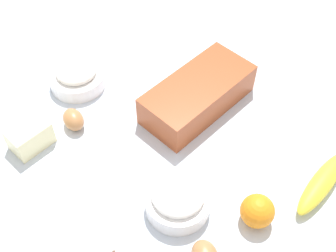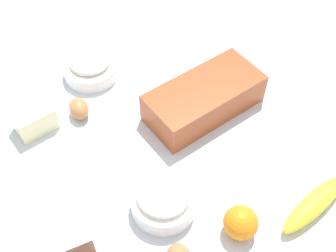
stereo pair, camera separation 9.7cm
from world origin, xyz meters
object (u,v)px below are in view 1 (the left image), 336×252
at_px(sugar_bowl, 178,199).
at_px(banana, 322,183).
at_px(butter_block, 30,136).
at_px(orange_fruit, 257,211).
at_px(flour_bowl, 77,76).
at_px(loaf_pan, 198,94).
at_px(egg_near_butter, 73,119).

bearing_deg(sugar_bowl, banana, -23.03).
relative_size(sugar_bowl, butter_block, 1.48).
xyz_separation_m(sugar_bowl, orange_fruit, (0.12, -0.10, 0.00)).
distance_m(orange_fruit, butter_block, 0.52).
bearing_deg(flour_bowl, banana, -60.83).
bearing_deg(orange_fruit, butter_block, 127.32).
bearing_deg(butter_block, loaf_pan, -14.14).
height_order(loaf_pan, banana, loaf_pan).
distance_m(sugar_bowl, orange_fruit, 0.16).
height_order(sugar_bowl, orange_fruit, sugar_bowl).
height_order(flour_bowl, sugar_bowl, sugar_bowl).
xyz_separation_m(butter_block, egg_near_butter, (0.10, 0.00, -0.01)).
distance_m(flour_bowl, egg_near_butter, 0.14).
xyz_separation_m(banana, orange_fruit, (-0.16, 0.01, 0.01)).
bearing_deg(egg_near_butter, loaf_pan, -19.14).
bearing_deg(egg_near_butter, sugar_bowl, -73.29).
height_order(loaf_pan, orange_fruit, loaf_pan).
bearing_deg(egg_near_butter, flour_bowl, 62.29).
relative_size(flour_bowl, orange_fruit, 2.07).
height_order(flour_bowl, egg_near_butter, flour_bowl).
relative_size(orange_fruit, butter_block, 0.76).
bearing_deg(butter_block, flour_bowl, 36.19).
bearing_deg(egg_near_butter, butter_block, -179.75).
bearing_deg(orange_fruit, banana, -5.02).
distance_m(sugar_bowl, banana, 0.30).
xyz_separation_m(loaf_pan, orange_fruit, (-0.07, -0.32, -0.01)).
xyz_separation_m(loaf_pan, egg_near_butter, (-0.28, 0.10, -0.02)).
bearing_deg(orange_fruit, loaf_pan, 77.21).
distance_m(butter_block, egg_near_butter, 0.10).
relative_size(flour_bowl, banana, 0.74).
distance_m(loaf_pan, orange_fruit, 0.32).
height_order(flour_bowl, orange_fruit, orange_fruit).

